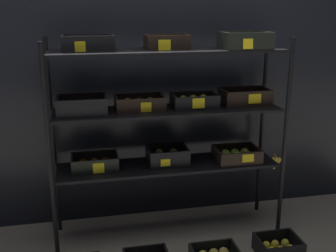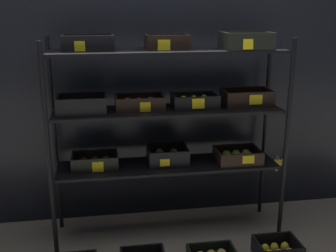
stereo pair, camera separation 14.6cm
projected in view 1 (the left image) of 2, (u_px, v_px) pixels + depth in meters
ground_plane at (168, 231)px, 3.36m from camera, size 10.00×10.00×0.00m
storefront_wall at (158, 81)px, 3.42m from camera, size 4.10×0.12×2.31m
display_rack at (170, 109)px, 3.09m from camera, size 1.84×0.45×1.57m
crate_ground_lemon at (278, 248)px, 3.04m from camera, size 0.31×0.25×0.13m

